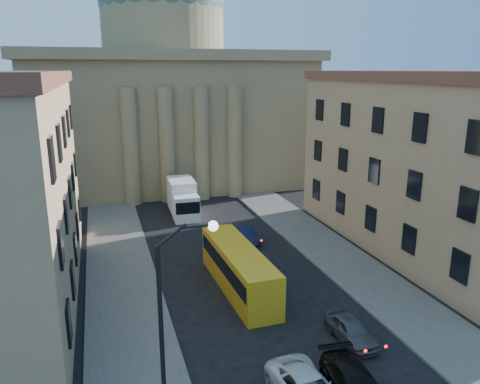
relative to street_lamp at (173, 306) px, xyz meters
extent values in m
cube|color=#4F4D49|center=(-1.53, 10.00, -5.21)|extent=(5.00, 60.00, 0.15)
cube|color=#4F4D49|center=(15.47, 10.00, -5.21)|extent=(5.00, 60.00, 0.15)
cube|color=olive|center=(6.97, 48.00, 2.71)|extent=(34.00, 26.00, 16.00)
cube|color=olive|center=(6.97, 48.00, 11.11)|extent=(35.50, 27.50, 1.20)
cylinder|color=olive|center=(6.97, 48.00, 14.71)|extent=(16.00, 16.00, 8.00)
cube|color=olive|center=(-14.03, 46.00, 0.21)|extent=(13.00, 13.00, 11.00)
cube|color=olive|center=(27.97, 46.00, 0.21)|extent=(13.00, 13.00, 11.00)
cone|color=brown|center=(27.97, 46.00, 7.71)|extent=(26.02, 26.02, 4.00)
cylinder|color=olive|center=(0.97, 34.80, 1.21)|extent=(1.80, 1.80, 13.00)
cylinder|color=olive|center=(4.97, 34.80, 1.21)|extent=(1.80, 1.80, 13.00)
cylinder|color=olive|center=(8.97, 34.80, 1.21)|extent=(1.80, 1.80, 13.00)
cylinder|color=olive|center=(12.97, 34.80, 1.21)|extent=(1.80, 1.80, 13.00)
cube|color=tan|center=(23.97, 14.00, 1.71)|extent=(11.00, 26.00, 14.00)
cube|color=brown|center=(23.97, 14.00, 9.01)|extent=(11.60, 26.60, 0.80)
cylinder|color=black|center=(-0.53, 0.00, -1.29)|extent=(0.20, 0.20, 8.00)
cylinder|color=black|center=(0.02, 0.00, 3.06)|extent=(1.30, 0.12, 0.96)
cylinder|color=black|center=(1.02, 0.00, 3.36)|extent=(1.30, 0.12, 0.12)
sphere|color=white|center=(1.77, 0.00, 3.31)|extent=(0.44, 0.44, 0.44)
imported|color=#4A494E|center=(10.30, 2.84, -4.62)|extent=(1.68, 3.96, 1.34)
imported|color=black|center=(9.32, 19.32, -4.57)|extent=(1.55, 4.36, 1.43)
cube|color=gold|center=(6.17, 10.92, -3.81)|extent=(2.72, 10.57, 2.96)
cube|color=black|center=(6.17, 10.92, -3.33)|extent=(2.76, 10.00, 1.05)
cylinder|color=black|center=(5.34, 7.08, -4.81)|extent=(0.32, 0.96, 0.95)
cylinder|color=black|center=(7.24, 7.14, -4.81)|extent=(0.32, 0.96, 0.95)
cylinder|color=black|center=(5.09, 14.71, -4.81)|extent=(0.32, 0.96, 0.95)
cylinder|color=black|center=(7.00, 14.77, -4.81)|extent=(0.32, 0.96, 0.95)
cube|color=white|center=(5.56, 27.14, -3.99)|extent=(2.57, 2.68, 2.60)
cube|color=black|center=(5.52, 25.90, -3.66)|extent=(2.38, 0.21, 1.19)
cube|color=white|center=(5.65, 30.07, -3.39)|extent=(2.74, 4.63, 3.36)
cylinder|color=black|center=(4.47, 26.75, -4.80)|extent=(0.33, 0.98, 0.97)
cylinder|color=black|center=(6.63, 26.68, -4.80)|extent=(0.33, 0.98, 0.97)
cylinder|color=black|center=(4.60, 31.07, -4.80)|extent=(0.33, 0.98, 0.97)
cylinder|color=black|center=(6.77, 31.00, -4.80)|extent=(0.33, 0.98, 0.97)
camera|label=1|loc=(-2.50, -17.63, 9.50)|focal=35.00mm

